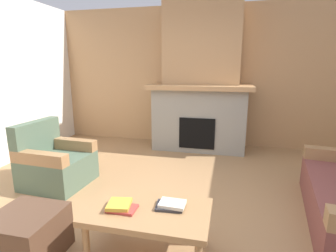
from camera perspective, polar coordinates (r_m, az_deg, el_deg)
The scene contains 8 objects.
ground at distance 2.85m, azimuth 0.19°, elevation -20.44°, with size 9.00×9.00×0.00m, color #9E754C.
wall_back_wood_panel at distance 5.35m, azimuth 7.57°, elevation 10.54°, with size 6.00×0.12×2.70m, color tan.
fireplace at distance 4.99m, azimuth 7.07°, elevation 8.23°, with size 1.90×0.82×2.70m.
armchair at distance 3.86m, azimuth -23.43°, elevation -7.42°, with size 0.81×0.81×0.85m.
coffee_table at distance 2.27m, azimuth -4.25°, elevation -18.79°, with size 1.00×0.60×0.43m.
ottoman at distance 2.62m, azimuth -28.30°, elevation -20.24°, with size 0.52×0.52×0.40m, color #4C3323.
book_stack_near_edge at distance 2.25m, azimuth -10.31°, elevation -16.82°, with size 0.25×0.22×0.05m.
book_stack_center at distance 2.24m, azimuth 0.63°, elevation -16.82°, with size 0.25×0.20×0.05m.
Camera 1 is at (0.53, -2.32, 1.57)m, focal length 27.95 mm.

